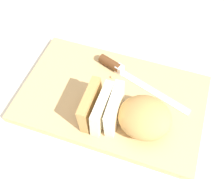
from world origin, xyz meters
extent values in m
plane|color=silver|center=(0.00, 0.00, 0.00)|extent=(3.00, 3.00, 0.00)
cube|color=tan|center=(0.00, 0.00, 0.01)|extent=(0.48, 0.30, 0.02)
ellipsoid|color=tan|center=(-0.10, 0.06, 0.07)|extent=(0.13, 0.12, 0.08)
cube|color=beige|center=(-0.03, 0.06, 0.07)|extent=(0.03, 0.11, 0.09)
cube|color=beige|center=(0.00, 0.07, 0.07)|extent=(0.03, 0.11, 0.09)
cube|color=tan|center=(0.03, 0.07, 0.07)|extent=(0.03, 0.11, 0.09)
cube|color=silver|center=(-0.10, -0.05, 0.02)|extent=(0.21, 0.09, 0.00)
cylinder|color=#593319|center=(0.04, -0.09, 0.04)|extent=(0.07, 0.04, 0.02)
cube|color=silver|center=(0.01, -0.08, 0.03)|extent=(0.03, 0.03, 0.02)
sphere|color=tan|center=(0.00, 0.04, 0.03)|extent=(0.01, 0.01, 0.01)
sphere|color=tan|center=(0.02, -0.06, 0.03)|extent=(0.01, 0.01, 0.01)
camera|label=1|loc=(-0.13, 0.36, 0.61)|focal=43.15mm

